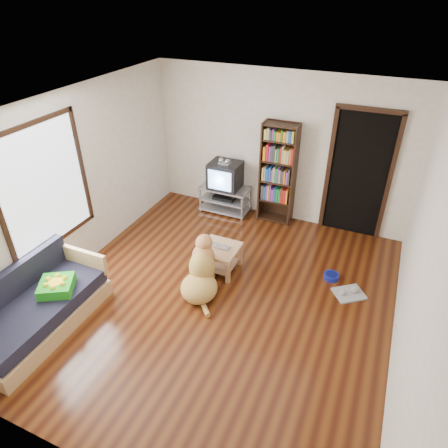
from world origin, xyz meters
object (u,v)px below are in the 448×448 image
at_px(grey_rag, 349,294).
at_px(tv_stand, 225,198).
at_px(green_cushion, 57,286).
at_px(dog_bowl, 331,276).
at_px(dog, 201,273).
at_px(bookshelf, 278,169).
at_px(coffee_table, 220,254).
at_px(sofa, 37,310).
at_px(laptop, 219,248).
at_px(crt_tv, 226,175).

distance_m(grey_rag, tv_stand, 2.93).
distance_m(green_cushion, dog_bowl, 3.79).
relative_size(tv_stand, dog, 0.98).
relative_size(bookshelf, dog, 1.95).
bearing_deg(coffee_table, sofa, -129.32).
xyz_separation_m(grey_rag, dog, (-1.94, -0.74, 0.28)).
bearing_deg(laptop, green_cushion, -130.15).
bearing_deg(laptop, grey_rag, 8.71).
height_order(green_cushion, grey_rag, green_cushion).
bearing_deg(coffee_table, tv_stand, 110.99).
xyz_separation_m(laptop, crt_tv, (-0.64, 1.71, 0.33)).
xyz_separation_m(bookshelf, dog, (-0.35, -2.29, -0.70)).
distance_m(grey_rag, dog, 2.09).
height_order(green_cushion, laptop, green_cushion).
xyz_separation_m(dog_bowl, tv_stand, (-2.24, 1.21, 0.23)).
bearing_deg(laptop, dog, -92.83).
xyz_separation_m(green_cushion, dog_bowl, (3.09, 2.16, -0.45)).
relative_size(crt_tv, coffee_table, 1.05).
relative_size(laptop, tv_stand, 0.32).
relative_size(crt_tv, dog, 0.63).
xyz_separation_m(sofa, coffee_table, (1.61, 1.97, 0.02)).
bearing_deg(green_cushion, laptop, 17.76).
relative_size(dog_bowl, bookshelf, 0.12).
xyz_separation_m(dog_bowl, dog, (-1.64, -0.99, 0.26)).
relative_size(laptop, grey_rag, 0.72).
bearing_deg(crt_tv, laptop, -69.59).
relative_size(grey_rag, bookshelf, 0.22).
bearing_deg(laptop, tv_stand, 112.24).
bearing_deg(tv_stand, dog, -74.75).
distance_m(green_cushion, bookshelf, 3.93).
distance_m(grey_rag, sofa, 4.14).
xyz_separation_m(laptop, bookshelf, (0.31, 1.79, 0.59)).
bearing_deg(bookshelf, laptop, -99.90).
bearing_deg(dog_bowl, dog, -148.78).
relative_size(sofa, coffee_table, 3.27).
xyz_separation_m(dog_bowl, sofa, (-3.21, -2.43, 0.22)).
bearing_deg(laptop, bookshelf, 81.68).
bearing_deg(grey_rag, tv_stand, 150.14).
xyz_separation_m(coffee_table, dog, (-0.04, -0.53, 0.02)).
xyz_separation_m(crt_tv, coffee_table, (0.64, -1.68, -0.46)).
bearing_deg(sofa, grey_rag, 31.79).
relative_size(laptop, dog, 0.31).
bearing_deg(grey_rag, laptop, -172.87).
height_order(green_cushion, sofa, sofa).
relative_size(laptop, sofa, 0.16).
distance_m(laptop, tv_stand, 1.81).
bearing_deg(dog, laptop, 85.58).
relative_size(green_cushion, bookshelf, 0.22).
height_order(dog_bowl, sofa, sofa).
bearing_deg(sofa, coffee_table, 50.68).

